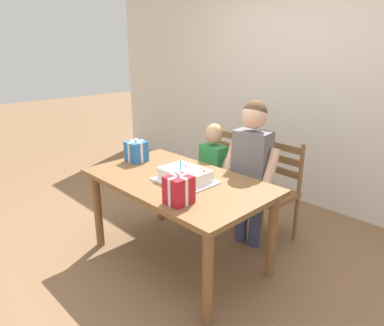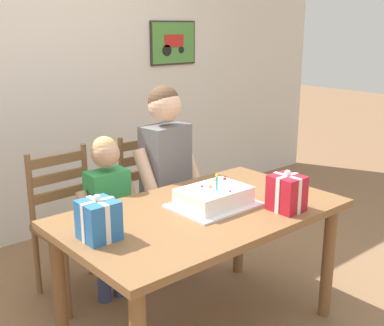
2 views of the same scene
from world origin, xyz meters
name	(u,v)px [view 1 (image 1 of 2)]	position (x,y,z in m)	size (l,w,h in m)	color
ground_plane	(179,259)	(0.00, 0.00, 0.00)	(20.00, 20.00, 0.00)	#846042
back_wall	(304,86)	(0.00, 1.85, 1.30)	(6.40, 0.11, 2.60)	silver
dining_table	(178,190)	(0.00, 0.00, 0.63)	(1.48, 0.87, 0.73)	brown
birthday_cake	(185,176)	(0.08, 0.00, 0.78)	(0.44, 0.34, 0.19)	silver
gift_box_red_large	(136,151)	(-0.59, 0.04, 0.82)	(0.16, 0.17, 0.22)	#286BB7
gift_box_beside_cake	(179,190)	(0.33, -0.29, 0.82)	(0.15, 0.17, 0.22)	red
chair_left	(217,174)	(-0.32, 0.84, 0.47)	(0.44, 0.44, 0.92)	brown
chair_right	(271,191)	(0.32, 0.84, 0.47)	(0.45, 0.45, 0.92)	brown
child_older	(252,161)	(0.25, 0.62, 0.79)	(0.49, 0.29, 1.30)	#38426B
child_younger	(213,166)	(-0.19, 0.62, 0.63)	(0.38, 0.22, 1.04)	#38426B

